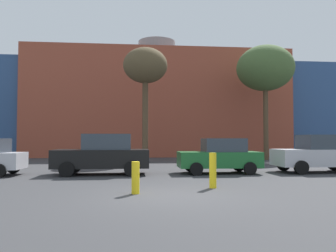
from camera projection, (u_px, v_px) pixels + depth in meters
ground_plane at (166, 196)px, 9.77m from camera, size 200.00×200.00×0.00m
building_backdrop at (157, 108)px, 36.03m from camera, size 41.63×11.75×12.23m
parked_car_2 at (103, 154)px, 15.62m from camera, size 4.37×2.14×1.89m
parked_car_3 at (220, 156)px, 16.15m from camera, size 3.90×1.92×1.69m
parked_car_4 at (320, 154)px, 16.64m from camera, size 4.31×2.11×1.87m
bare_tree_0 at (265, 69)px, 27.03m from camera, size 4.60×4.60×9.24m
bare_tree_2 at (145, 68)px, 23.88m from camera, size 3.17×3.17×8.20m
bollard_yellow_0 at (136, 178)px, 10.09m from camera, size 0.24×0.24×0.97m
bollard_yellow_1 at (213, 170)px, 11.29m from camera, size 0.24×0.24×1.19m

